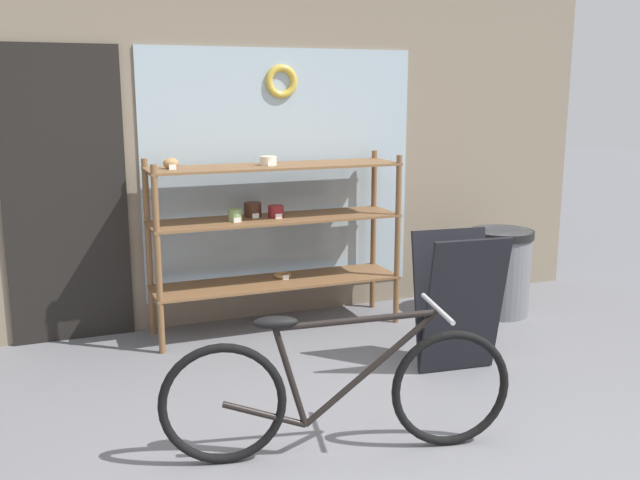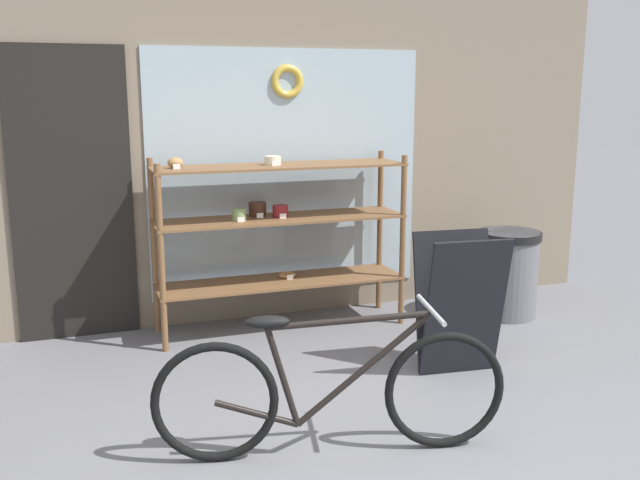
{
  "view_description": "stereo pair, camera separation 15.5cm",
  "coord_description": "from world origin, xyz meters",
  "px_view_note": "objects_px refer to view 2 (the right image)",
  "views": [
    {
      "loc": [
        -1.57,
        -2.56,
        1.8
      ],
      "look_at": [
        0.02,
        1.45,
        0.88
      ],
      "focal_mm": 40.0,
      "sensor_mm": 36.0,
      "label": 1
    },
    {
      "loc": [
        -1.42,
        -2.62,
        1.8
      ],
      "look_at": [
        0.02,
        1.45,
        0.88
      ],
      "focal_mm": 40.0,
      "sensor_mm": 36.0,
      "label": 2
    }
  ],
  "objects_px": {
    "display_case": "(278,224)",
    "sandwich_board": "(459,304)",
    "trash_bin": "(508,271)",
    "bicycle": "(330,391)"
  },
  "relations": [
    {
      "from": "display_case",
      "to": "sandwich_board",
      "type": "xyz_separation_m",
      "value": [
        0.84,
        -1.22,
        -0.35
      ]
    },
    {
      "from": "sandwich_board",
      "to": "trash_bin",
      "type": "relative_size",
      "value": 1.3
    },
    {
      "from": "sandwich_board",
      "to": "trash_bin",
      "type": "distance_m",
      "value": 1.33
    },
    {
      "from": "bicycle",
      "to": "sandwich_board",
      "type": "xyz_separation_m",
      "value": [
        1.14,
        0.73,
        0.12
      ]
    },
    {
      "from": "display_case",
      "to": "trash_bin",
      "type": "bearing_deg",
      "value": -10.14
    },
    {
      "from": "display_case",
      "to": "sandwich_board",
      "type": "bearing_deg",
      "value": -55.54
    },
    {
      "from": "bicycle",
      "to": "trash_bin",
      "type": "distance_m",
      "value": 2.67
    },
    {
      "from": "bicycle",
      "to": "trash_bin",
      "type": "bearing_deg",
      "value": 49.94
    },
    {
      "from": "trash_bin",
      "to": "bicycle",
      "type": "bearing_deg",
      "value": -142.45
    },
    {
      "from": "display_case",
      "to": "sandwich_board",
      "type": "relative_size",
      "value": 2.07
    }
  ]
}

